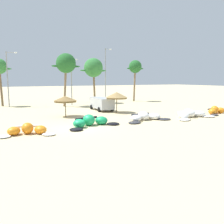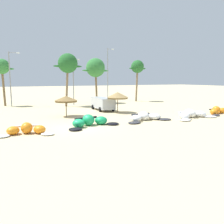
{
  "view_description": "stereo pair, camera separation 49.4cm",
  "coord_description": "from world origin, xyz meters",
  "px_view_note": "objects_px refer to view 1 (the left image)",
  "views": [
    {
      "loc": [
        -7.03,
        -20.78,
        4.57
      ],
      "look_at": [
        4.61,
        2.0,
        1.0
      ],
      "focal_mm": 38.2,
      "sensor_mm": 36.0,
      "label": 1
    },
    {
      "loc": [
        -6.59,
        -21.01,
        4.57
      ],
      "look_at": [
        4.61,
        2.0,
        1.0
      ],
      "focal_mm": 38.2,
      "sensor_mm": 36.0,
      "label": 2
    }
  ],
  "objects_px": {
    "beach_umbrella_near_van": "(65,99)",
    "lamppost_west_center": "(8,76)",
    "kite_right_of_center": "(191,114)",
    "lamppost_east": "(106,72)",
    "palm_center_left": "(66,64)",
    "palm_center_right": "(93,68)",
    "kite_center": "(145,117)",
    "lamppost_east_center": "(72,79)",
    "kite_right": "(216,111)",
    "parked_van": "(101,103)",
    "beach_umbrella_middle": "(117,95)",
    "kite_left": "(27,130)",
    "palm_right_of_gap": "(135,67)",
    "kite_left_of_center": "(91,122)"
  },
  "relations": [
    {
      "from": "kite_left",
      "to": "parked_van",
      "type": "bearing_deg",
      "value": 43.74
    },
    {
      "from": "kite_left_of_center",
      "to": "kite_right_of_center",
      "type": "relative_size",
      "value": 0.92
    },
    {
      "from": "parked_van",
      "to": "palm_center_left",
      "type": "bearing_deg",
      "value": 112.74
    },
    {
      "from": "palm_center_left",
      "to": "kite_left",
      "type": "bearing_deg",
      "value": -115.47
    },
    {
      "from": "lamppost_west_center",
      "to": "lamppost_east_center",
      "type": "xyz_separation_m",
      "value": [
        10.03,
        -2.23,
        -0.52
      ]
    },
    {
      "from": "palm_center_right",
      "to": "palm_right_of_gap",
      "type": "relative_size",
      "value": 1.01
    },
    {
      "from": "kite_right",
      "to": "beach_umbrella_middle",
      "type": "xyz_separation_m",
      "value": [
        -11.16,
        7.04,
        1.94
      ]
    },
    {
      "from": "palm_right_of_gap",
      "to": "lamppost_west_center",
      "type": "relative_size",
      "value": 0.93
    },
    {
      "from": "kite_right_of_center",
      "to": "palm_right_of_gap",
      "type": "bearing_deg",
      "value": 75.39
    },
    {
      "from": "kite_right_of_center",
      "to": "lamppost_east_center",
      "type": "bearing_deg",
      "value": 112.52
    },
    {
      "from": "kite_left_of_center",
      "to": "beach_umbrella_middle",
      "type": "bearing_deg",
      "value": 46.87
    },
    {
      "from": "beach_umbrella_near_van",
      "to": "palm_center_right",
      "type": "bearing_deg",
      "value": 55.5
    },
    {
      "from": "kite_left",
      "to": "parked_van",
      "type": "distance_m",
      "value": 16.42
    },
    {
      "from": "beach_umbrella_near_van",
      "to": "lamppost_east_center",
      "type": "height_order",
      "value": "lamppost_east_center"
    },
    {
      "from": "kite_right_of_center",
      "to": "parked_van",
      "type": "bearing_deg",
      "value": 121.05
    },
    {
      "from": "palm_center_right",
      "to": "palm_right_of_gap",
      "type": "distance_m",
      "value": 8.97
    },
    {
      "from": "palm_right_of_gap",
      "to": "kite_center",
      "type": "bearing_deg",
      "value": -119.68
    },
    {
      "from": "beach_umbrella_near_van",
      "to": "parked_van",
      "type": "bearing_deg",
      "value": 28.76
    },
    {
      "from": "lamppost_east_center",
      "to": "palm_center_left",
      "type": "bearing_deg",
      "value": -133.22
    },
    {
      "from": "kite_right_of_center",
      "to": "palm_right_of_gap",
      "type": "relative_size",
      "value": 0.74
    },
    {
      "from": "lamppost_east_center",
      "to": "lamppost_east",
      "type": "height_order",
      "value": "lamppost_east"
    },
    {
      "from": "palm_center_left",
      "to": "palm_center_right",
      "type": "distance_m",
      "value": 6.99
    },
    {
      "from": "palm_right_of_gap",
      "to": "beach_umbrella_middle",
      "type": "bearing_deg",
      "value": -130.72
    },
    {
      "from": "beach_umbrella_near_van",
      "to": "parked_van",
      "type": "relative_size",
      "value": 0.52
    },
    {
      "from": "kite_left_of_center",
      "to": "palm_right_of_gap",
      "type": "bearing_deg",
      "value": 48.4
    },
    {
      "from": "kite_right_of_center",
      "to": "palm_center_left",
      "type": "relative_size",
      "value": 0.71
    },
    {
      "from": "lamppost_east",
      "to": "beach_umbrella_middle",
      "type": "bearing_deg",
      "value": -110.87
    },
    {
      "from": "kite_left",
      "to": "kite_right_of_center",
      "type": "height_order",
      "value": "kite_right_of_center"
    },
    {
      "from": "kite_left_of_center",
      "to": "parked_van",
      "type": "height_order",
      "value": "parked_van"
    },
    {
      "from": "beach_umbrella_middle",
      "to": "lamppost_west_center",
      "type": "distance_m",
      "value": 19.09
    },
    {
      "from": "kite_left",
      "to": "kite_center",
      "type": "distance_m",
      "value": 12.64
    },
    {
      "from": "kite_left_of_center",
      "to": "beach_umbrella_near_van",
      "type": "bearing_deg",
      "value": 94.02
    },
    {
      "from": "kite_left_of_center",
      "to": "lamppost_east_center",
      "type": "bearing_deg",
      "value": 77.36
    },
    {
      "from": "kite_right",
      "to": "kite_right_of_center",
      "type": "bearing_deg",
      "value": -171.25
    },
    {
      "from": "kite_center",
      "to": "lamppost_west_center",
      "type": "relative_size",
      "value": 0.66
    },
    {
      "from": "palm_center_right",
      "to": "lamppost_east",
      "type": "bearing_deg",
      "value": 37.25
    },
    {
      "from": "palm_center_right",
      "to": "palm_center_left",
      "type": "bearing_deg",
      "value": -152.9
    },
    {
      "from": "kite_left",
      "to": "lamppost_east_center",
      "type": "height_order",
      "value": "lamppost_east_center"
    },
    {
      "from": "kite_center",
      "to": "kite_right",
      "type": "bearing_deg",
      "value": -0.56
    },
    {
      "from": "kite_left_of_center",
      "to": "palm_right_of_gap",
      "type": "distance_m",
      "value": 27.85
    },
    {
      "from": "kite_left_of_center",
      "to": "kite_right",
      "type": "distance_m",
      "value": 17.89
    },
    {
      "from": "palm_right_of_gap",
      "to": "lamppost_east",
      "type": "height_order",
      "value": "lamppost_east"
    },
    {
      "from": "kite_left_of_center",
      "to": "beach_umbrella_near_van",
      "type": "xyz_separation_m",
      "value": [
        -0.49,
        6.92,
        1.71
      ]
    },
    {
      "from": "beach_umbrella_middle",
      "to": "parked_van",
      "type": "bearing_deg",
      "value": 105.16
    },
    {
      "from": "beach_umbrella_near_van",
      "to": "lamppost_west_center",
      "type": "distance_m",
      "value": 15.66
    },
    {
      "from": "kite_center",
      "to": "kite_left_of_center",
      "type": "bearing_deg",
      "value": -177.85
    },
    {
      "from": "kite_right",
      "to": "palm_center_right",
      "type": "relative_size",
      "value": 0.55
    },
    {
      "from": "kite_right_of_center",
      "to": "lamppost_east",
      "type": "distance_m",
      "value": 25.16
    },
    {
      "from": "kite_right",
      "to": "lamppost_west_center",
      "type": "xyz_separation_m",
      "value": [
        -23.62,
        21.25,
        4.63
      ]
    },
    {
      "from": "lamppost_east_center",
      "to": "kite_left",
      "type": "bearing_deg",
      "value": -117.12
    }
  ]
}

